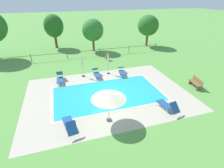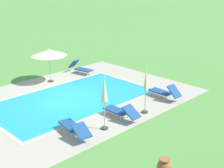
# 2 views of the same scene
# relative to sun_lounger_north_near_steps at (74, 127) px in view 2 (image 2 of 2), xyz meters

# --- Properties ---
(ground_plane) EXTENTS (160.00, 160.00, 0.00)m
(ground_plane) POSITION_rel_sun_lounger_north_near_steps_xyz_m (-2.54, -3.41, -0.35)
(ground_plane) COLOR #599342
(pool_deck_paving) EXTENTS (13.59, 9.55, 0.01)m
(pool_deck_paving) POSITION_rel_sun_lounger_north_near_steps_xyz_m (-2.54, -3.41, -0.35)
(pool_deck_paving) COLOR #B2A893
(pool_deck_paving) RESTS_ON ground
(swimming_pool_water) EXTENTS (8.97, 4.93, 0.01)m
(swimming_pool_water) POSITION_rel_sun_lounger_north_near_steps_xyz_m (-2.54, -3.41, -0.35)
(swimming_pool_water) COLOR #23A8C1
(swimming_pool_water) RESTS_ON ground
(pool_coping_rim) EXTENTS (9.45, 5.41, 0.01)m
(pool_coping_rim) POSITION_rel_sun_lounger_north_near_steps_xyz_m (-2.54, -3.41, -0.34)
(pool_coping_rim) COLOR #C0B59F
(pool_coping_rim) RESTS_ON ground
(sun_lounger_north_near_steps) EXTENTS (0.96, 2.15, 0.71)m
(sun_lounger_north_near_steps) POSITION_rel_sun_lounger_north_near_steps_xyz_m (0.00, 0.00, 0.00)
(sun_lounger_north_near_steps) COLOR navy
(sun_lounger_north_near_steps) RESTS_ON ground
(sun_lounger_north_far) EXTENTS (0.60, 2.03, 0.79)m
(sun_lounger_north_far) POSITION_rel_sun_lounger_north_near_steps_xyz_m (-2.68, 0.26, 0.01)
(sun_lounger_north_far) COLOR navy
(sun_lounger_north_far) RESTS_ON ground
(sun_lounger_north_end) EXTENTS (0.89, 1.98, 0.94)m
(sun_lounger_north_end) POSITION_rel_sun_lounger_north_near_steps_xyz_m (-6.04, -6.87, 0.03)
(sun_lounger_north_end) COLOR navy
(sun_lounger_north_end) RESTS_ON ground
(sun_lounger_south_near_corner) EXTENTS (0.68, 1.97, 0.91)m
(sun_lounger_south_near_corner) POSITION_rel_sun_lounger_north_near_steps_xyz_m (-6.35, 0.18, 0.03)
(sun_lounger_south_near_corner) COLOR navy
(sun_lounger_south_near_corner) RESTS_ON ground
(patio_umbrella_open_foreground) EXTENTS (2.26, 2.26, 2.20)m
(patio_umbrella_open_foreground) POSITION_rel_sun_lounger_north_near_steps_xyz_m (-3.43, -6.81, 1.60)
(patio_umbrella_open_foreground) COLOR #383838
(patio_umbrella_open_foreground) RESTS_ON ground
(patio_umbrella_closed_row_west) EXTENTS (0.32, 0.32, 2.47)m
(patio_umbrella_closed_row_west) POSITION_rel_sun_lounger_north_near_steps_xyz_m (-4.01, 0.70, 1.25)
(patio_umbrella_closed_row_west) COLOR #383838
(patio_umbrella_closed_row_west) RESTS_ON ground
(patio_umbrella_closed_row_mid_west) EXTENTS (0.32, 0.32, 2.51)m
(patio_umbrella_closed_row_mid_west) POSITION_rel_sun_lounger_north_near_steps_xyz_m (-1.32, 0.57, 1.39)
(patio_umbrella_closed_row_mid_west) COLOR #383838
(patio_umbrella_closed_row_mid_west) RESTS_ON ground
(terracotta_urn_near_fence) EXTENTS (0.50, 0.50, 0.76)m
(terracotta_urn_near_fence) POSITION_rel_sun_lounger_north_near_steps_xyz_m (-0.26, 4.65, 0.05)
(terracotta_urn_near_fence) COLOR #A85B38
(terracotta_urn_near_fence) RESTS_ON ground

